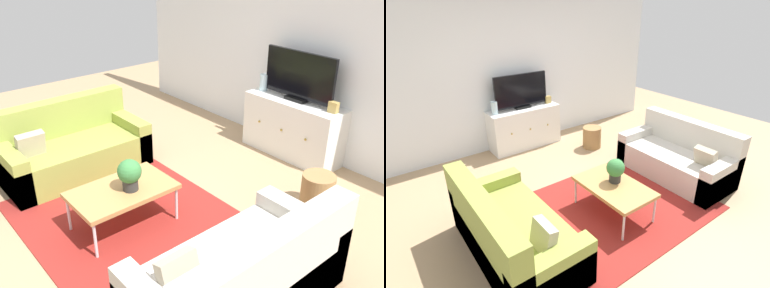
{
  "view_description": "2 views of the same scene",
  "coord_description": "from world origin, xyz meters",
  "views": [
    {
      "loc": [
        3.02,
        -1.95,
        2.56
      ],
      "look_at": [
        0.0,
        0.59,
        0.66
      ],
      "focal_mm": 39.87,
      "sensor_mm": 36.0,
      "label": 1
    },
    {
      "loc": [
        -2.33,
        -2.49,
        2.46
      ],
      "look_at": [
        0.0,
        0.59,
        0.66
      ],
      "focal_mm": 28.23,
      "sensor_mm": 36.0,
      "label": 2
    }
  ],
  "objects": [
    {
      "name": "glass_vase",
      "position": [
        -0.52,
        2.27,
        0.85
      ],
      "size": [
        0.11,
        0.11,
        0.22
      ],
      "primitive_type": "cylinder",
      "color": "silver",
      "rests_on": "tv_console"
    },
    {
      "name": "couch_left_side",
      "position": [
        -1.44,
        -0.1,
        0.28
      ],
      "size": [
        0.84,
        1.68,
        0.84
      ],
      "color": "olive",
      "rests_on": "ground_plane"
    },
    {
      "name": "tv_console",
      "position": [
        0.01,
        2.27,
        0.37
      ],
      "size": [
        1.3,
        0.47,
        0.75
      ],
      "color": "white",
      "rests_on": "ground_plane"
    },
    {
      "name": "wicker_basket",
      "position": [
        0.98,
        1.47,
        0.2
      ],
      "size": [
        0.34,
        0.34,
        0.39
      ],
      "primitive_type": "cylinder",
      "color": "#9E7547",
      "rests_on": "ground_plane"
    },
    {
      "name": "mantel_clock",
      "position": [
        0.55,
        2.27,
        0.81
      ],
      "size": [
        0.11,
        0.07,
        0.13
      ],
      "primitive_type": "cube",
      "color": "tan",
      "rests_on": "tv_console"
    },
    {
      "name": "ground_plane",
      "position": [
        0.0,
        0.0,
        0.0
      ],
      "size": [
        10.0,
        10.0,
        0.0
      ],
      "primitive_type": "plane",
      "color": "tan"
    },
    {
      "name": "flat_screen_tv",
      "position": [
        0.01,
        2.29,
        1.05
      ],
      "size": [
        0.99,
        0.16,
        0.61
      ],
      "color": "black",
      "rests_on": "tv_console"
    },
    {
      "name": "potted_plant",
      "position": [
        0.01,
        -0.17,
        0.59
      ],
      "size": [
        0.23,
        0.23,
        0.31
      ],
      "color": "#2D2D2D",
      "rests_on": "coffee_table"
    },
    {
      "name": "wall_back",
      "position": [
        0.0,
        2.55,
        1.35
      ],
      "size": [
        6.4,
        0.12,
        2.7
      ],
      "primitive_type": "cube",
      "color": "white",
      "rests_on": "ground_plane"
    },
    {
      "name": "area_rug",
      "position": [
        0.0,
        -0.15,
        0.01
      ],
      "size": [
        2.5,
        1.9,
        0.01
      ],
      "primitive_type": "cube",
      "color": "maroon",
      "rests_on": "ground_plane"
    },
    {
      "name": "couch_right_side",
      "position": [
        1.44,
        -0.1,
        0.28
      ],
      "size": [
        0.84,
        1.68,
        0.84
      ],
      "color": "beige",
      "rests_on": "ground_plane"
    },
    {
      "name": "coffee_table",
      "position": [
        -0.06,
        -0.23,
        0.39
      ],
      "size": [
        0.6,
        0.98,
        0.42
      ],
      "color": "#B7844C",
      "rests_on": "ground_plane"
    }
  ]
}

